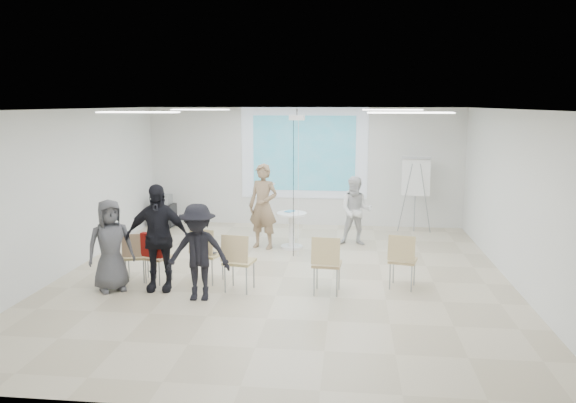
# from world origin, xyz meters

# --- Properties ---
(floor) EXTENTS (8.00, 9.00, 0.10)m
(floor) POSITION_xyz_m (0.00, 0.00, -0.05)
(floor) COLOR beige
(floor) RESTS_ON ground
(ceiling) EXTENTS (8.00, 9.00, 0.10)m
(ceiling) POSITION_xyz_m (0.00, 0.00, 3.05)
(ceiling) COLOR white
(ceiling) RESTS_ON wall_back
(wall_back) EXTENTS (8.00, 0.10, 3.00)m
(wall_back) POSITION_xyz_m (0.00, 4.55, 1.50)
(wall_back) COLOR silver
(wall_back) RESTS_ON floor
(wall_left) EXTENTS (0.10, 9.00, 3.00)m
(wall_left) POSITION_xyz_m (-4.05, 0.00, 1.50)
(wall_left) COLOR silver
(wall_left) RESTS_ON floor
(wall_right) EXTENTS (0.10, 9.00, 3.00)m
(wall_right) POSITION_xyz_m (4.05, 0.00, 1.50)
(wall_right) COLOR silver
(wall_right) RESTS_ON floor
(projection_halo) EXTENTS (3.20, 0.01, 2.30)m
(projection_halo) POSITION_xyz_m (0.00, 4.49, 1.85)
(projection_halo) COLOR silver
(projection_halo) RESTS_ON wall_back
(projection_image) EXTENTS (2.60, 0.01, 1.90)m
(projection_image) POSITION_xyz_m (0.00, 4.47, 1.85)
(projection_image) COLOR teal
(projection_image) RESTS_ON wall_back
(pedestal_table) EXTENTS (0.86, 0.86, 0.80)m
(pedestal_table) POSITION_xyz_m (-0.06, 2.07, 0.45)
(pedestal_table) COLOR white
(pedestal_table) RESTS_ON floor
(player_left) EXTENTS (0.88, 0.73, 2.08)m
(player_left) POSITION_xyz_m (-0.67, 2.03, 1.04)
(player_left) COLOR #927759
(player_left) RESTS_ON floor
(player_right) EXTENTS (0.85, 0.70, 1.69)m
(player_right) POSITION_xyz_m (1.32, 2.52, 0.85)
(player_right) COLOR white
(player_right) RESTS_ON floor
(controller_left) EXTENTS (0.07, 0.11, 0.04)m
(controller_left) POSITION_xyz_m (-0.49, 2.28, 1.37)
(controller_left) COLOR silver
(controller_left) RESTS_ON player_left
(controller_right) EXTENTS (0.05, 0.13, 0.04)m
(controller_right) POSITION_xyz_m (1.14, 2.77, 1.14)
(controller_right) COLOR white
(controller_right) RESTS_ON player_right
(chair_far_left) EXTENTS (0.51, 0.53, 0.89)m
(chair_far_left) POSITION_xyz_m (-2.52, -0.58, 0.53)
(chair_far_left) COLOR tan
(chair_far_left) RESTS_ON floor
(chair_left_mid) EXTENTS (0.54, 0.56, 0.89)m
(chair_left_mid) POSITION_xyz_m (-2.18, -0.58, 0.53)
(chair_left_mid) COLOR tan
(chair_left_mid) RESTS_ON floor
(chair_left_inner) EXTENTS (0.58, 0.60, 0.98)m
(chair_left_inner) POSITION_xyz_m (-1.30, -0.47, 0.58)
(chair_left_inner) COLOR #D1B979
(chair_left_inner) RESTS_ON floor
(chair_center) EXTENTS (0.54, 0.57, 0.99)m
(chair_center) POSITION_xyz_m (-0.65, -0.89, 0.59)
(chair_center) COLOR tan
(chair_center) RESTS_ON floor
(chair_right_inner) EXTENTS (0.50, 0.53, 0.99)m
(chair_right_inner) POSITION_xyz_m (0.81, -0.85, 0.58)
(chair_right_inner) COLOR tan
(chair_right_inner) RESTS_ON floor
(chair_right_far) EXTENTS (0.54, 0.57, 0.95)m
(chair_right_far) POSITION_xyz_m (2.07, -0.43, 0.56)
(chair_right_far) COLOR tan
(chair_right_far) RESTS_ON floor
(red_jacket) EXTENTS (0.43, 0.23, 0.41)m
(red_jacket) POSITION_xyz_m (-2.16, -0.73, 0.72)
(red_jacket) COLOR #B51C16
(red_jacket) RESTS_ON chair_left_mid
(laptop) EXTENTS (0.42, 0.35, 0.03)m
(laptop) POSITION_xyz_m (-1.28, -0.37, 0.53)
(laptop) COLOR black
(laptop) RESTS_ON chair_left_inner
(audience_left) EXTENTS (1.26, 0.82, 2.06)m
(audience_left) POSITION_xyz_m (-2.00, -0.90, 1.03)
(audience_left) COLOR black
(audience_left) RESTS_ON floor
(audience_mid) EXTENTS (1.18, 0.69, 1.76)m
(audience_mid) POSITION_xyz_m (-1.20, -1.30, 0.88)
(audience_mid) COLOR black
(audience_mid) RESTS_ON floor
(audience_outer) EXTENTS (1.01, 0.94, 1.73)m
(audience_outer) POSITION_xyz_m (-2.77, -1.03, 0.87)
(audience_outer) COLOR #505055
(audience_outer) RESTS_ON floor
(flipchart_easel) EXTENTS (0.79, 0.61, 1.84)m
(flipchart_easel) POSITION_xyz_m (2.74, 3.92, 1.36)
(flipchart_easel) COLOR #96989E
(flipchart_easel) RESTS_ON floor
(av_cart) EXTENTS (0.59, 0.49, 0.83)m
(av_cart) POSITION_xyz_m (-3.52, 3.84, 0.38)
(av_cart) COLOR black
(av_cart) RESTS_ON floor
(ceiling_projector) EXTENTS (0.30, 0.25, 3.00)m
(ceiling_projector) POSITION_xyz_m (0.10, 1.49, 2.69)
(ceiling_projector) COLOR white
(ceiling_projector) RESTS_ON ceiling
(fluor_panel_nw) EXTENTS (1.20, 0.30, 0.02)m
(fluor_panel_nw) POSITION_xyz_m (-2.00, 2.00, 2.97)
(fluor_panel_nw) COLOR white
(fluor_panel_nw) RESTS_ON ceiling
(fluor_panel_ne) EXTENTS (1.20, 0.30, 0.02)m
(fluor_panel_ne) POSITION_xyz_m (2.00, 2.00, 2.97)
(fluor_panel_ne) COLOR white
(fluor_panel_ne) RESTS_ON ceiling
(fluor_panel_sw) EXTENTS (1.20, 0.30, 0.02)m
(fluor_panel_sw) POSITION_xyz_m (-2.00, -1.50, 2.97)
(fluor_panel_sw) COLOR white
(fluor_panel_sw) RESTS_ON ceiling
(fluor_panel_se) EXTENTS (1.20, 0.30, 0.02)m
(fluor_panel_se) POSITION_xyz_m (2.00, -1.50, 2.97)
(fluor_panel_se) COLOR white
(fluor_panel_se) RESTS_ON ceiling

